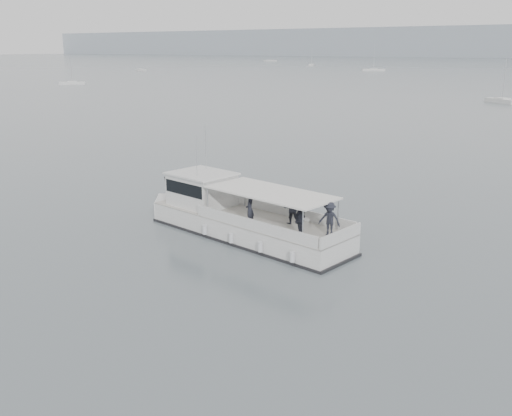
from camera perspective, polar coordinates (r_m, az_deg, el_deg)
The scene contains 3 objects.
ground at distance 30.57m, azimuth 3.55°, elevation -1.86°, with size 1400.00×1400.00×0.00m, color #515B5F.
tour_boat at distance 29.35m, azimuth -2.41°, elevation -0.78°, with size 13.00×4.67×5.41m.
moored_fleet at distance 232.89m, azimuth 18.06°, elevation 12.85°, with size 348.46×329.68×10.67m.
Camera 1 is at (15.08, -24.93, 9.25)m, focal length 40.00 mm.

